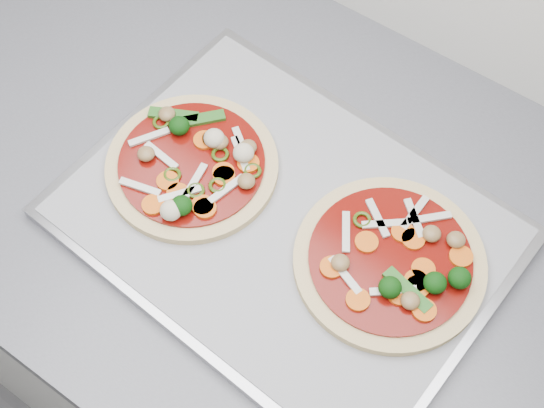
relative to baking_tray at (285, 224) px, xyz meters
The scene contains 4 objects.
baking_tray is the anchor object (origin of this frame).
parchment 0.01m from the baking_tray, ahead, with size 0.45×0.32×0.00m, color gray.
pizza_left 0.12m from the baking_tray, behind, with size 0.25×0.25×0.03m.
pizza_right 0.13m from the baking_tray, ahead, with size 0.26×0.26×0.03m.
Camera 1 is at (-0.32, 0.95, 1.64)m, focal length 50.00 mm.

